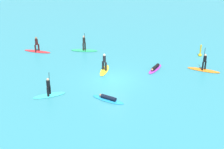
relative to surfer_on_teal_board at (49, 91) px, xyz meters
The scene contains 9 objects.
ground_plane 6.28m from the surfer_on_teal_board, 63.54° to the left, with size 120.00×120.00×0.00m, color teal.
surfer_on_teal_board is the anchor object (origin of this frame).
surfer_on_red_board 10.62m from the surfer_on_teal_board, 139.87° to the left, with size 3.25×1.58×1.75m.
surfer_on_blue_board 5.14m from the surfer_on_teal_board, 24.82° to the left, with size 3.03×0.92×0.41m.
surfer_on_yellow_board 6.86m from the surfer_on_teal_board, 80.50° to the left, with size 1.61×2.71×1.83m.
surfer_on_purple_board 11.11m from the surfer_on_teal_board, 62.03° to the left, with size 0.75×2.66×0.42m.
surfer_on_green_board 10.69m from the surfer_on_teal_board, 111.01° to the left, with size 3.01×2.10×2.24m.
surfer_on_orange_board 15.43m from the surfer_on_teal_board, 52.70° to the left, with size 3.28×1.22×2.26m.
marker_buoy 17.51m from the surfer_on_teal_board, 63.79° to the left, with size 0.38×0.38×1.39m.
Camera 1 is at (15.70, -23.98, 14.29)m, focal length 54.33 mm.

